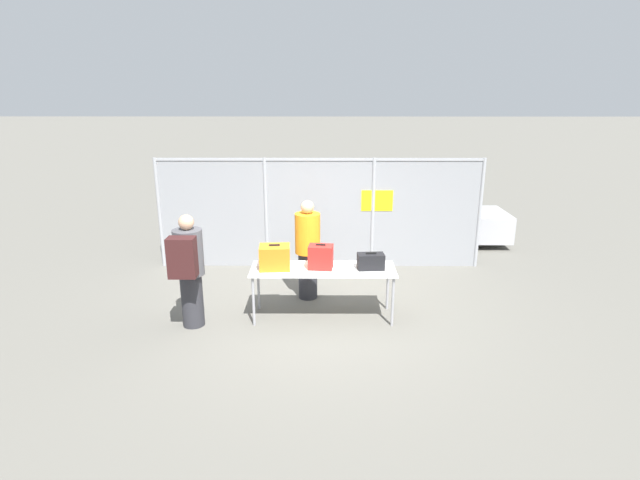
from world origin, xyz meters
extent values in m
plane|color=#605E56|center=(0.00, 0.00, 0.00)|extent=(120.00, 120.00, 0.00)
cylinder|color=#9EA0A5|center=(-3.07, 2.43, 1.06)|extent=(0.07, 0.07, 2.13)
cylinder|color=#9EA0A5|center=(-1.02, 2.43, 1.06)|extent=(0.07, 0.07, 2.13)
cylinder|color=#9EA0A5|center=(1.02, 2.43, 1.06)|extent=(0.07, 0.07, 2.13)
cylinder|color=#9EA0A5|center=(3.07, 2.43, 1.06)|extent=(0.07, 0.07, 2.13)
cube|color=gray|center=(0.00, 2.43, 1.06)|extent=(6.15, 0.01, 2.13)
cube|color=#9EA0A5|center=(0.00, 2.43, 2.10)|extent=(6.15, 0.04, 0.04)
cube|color=yellow|center=(1.10, 2.42, 1.32)|extent=(0.60, 0.01, 0.40)
cube|color=silver|center=(0.07, 0.11, 0.78)|extent=(2.15, 0.71, 0.02)
cylinder|color=#99999E|center=(-0.95, -0.18, 0.38)|extent=(0.04, 0.04, 0.76)
cylinder|color=#99999E|center=(1.09, -0.18, 0.38)|extent=(0.04, 0.04, 0.76)
cylinder|color=#99999E|center=(-0.95, 0.41, 0.38)|extent=(0.04, 0.04, 0.76)
cylinder|color=#99999E|center=(1.09, 0.41, 0.38)|extent=(0.04, 0.04, 0.76)
cube|color=orange|center=(-0.65, 0.10, 0.97)|extent=(0.47, 0.38, 0.35)
cube|color=black|center=(-0.65, 0.10, 1.15)|extent=(0.16, 0.03, 0.02)
cube|color=red|center=(0.03, 0.12, 0.97)|extent=(0.38, 0.29, 0.36)
cube|color=black|center=(0.03, 0.12, 1.16)|extent=(0.14, 0.04, 0.02)
cube|color=black|center=(0.78, 0.09, 0.91)|extent=(0.41, 0.25, 0.23)
cube|color=black|center=(0.78, 0.09, 1.04)|extent=(0.16, 0.04, 0.02)
cylinder|color=#2D2D33|center=(-1.84, -0.17, 0.40)|extent=(0.32, 0.32, 0.80)
cylinder|color=#4C4C51|center=(-1.84, -0.17, 1.13)|extent=(0.42, 0.42, 0.67)
sphere|color=tan|center=(-1.84, -0.17, 1.57)|extent=(0.22, 0.22, 0.22)
cube|color=#381919|center=(-1.84, -0.50, 1.17)|extent=(0.37, 0.23, 0.56)
cylinder|color=#2D2D33|center=(-0.18, 0.87, 0.39)|extent=(0.31, 0.31, 0.79)
cylinder|color=orange|center=(-0.18, 0.87, 1.12)|extent=(0.41, 0.41, 0.66)
sphere|color=tan|center=(-0.18, 0.87, 1.55)|extent=(0.21, 0.21, 0.21)
cube|color=#B2B2B7|center=(2.67, 3.98, 0.43)|extent=(3.00, 1.27, 0.58)
sphere|color=black|center=(2.15, 3.30, 0.26)|extent=(0.52, 0.52, 0.52)
sphere|color=black|center=(2.15, 4.67, 0.26)|extent=(0.52, 0.52, 0.52)
cylinder|color=#59595B|center=(0.65, 3.98, 0.19)|extent=(1.05, 0.06, 0.06)
camera|label=1|loc=(0.06, -6.88, 3.34)|focal=28.00mm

